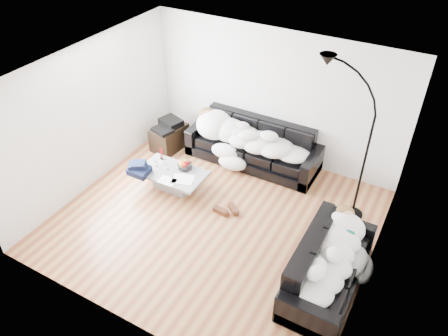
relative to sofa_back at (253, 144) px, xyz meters
The scene contains 24 objects.
ground 1.87m from the sofa_back, 83.69° to the right, with size 5.00×5.00×0.00m, color brown.
wall_back 1.00m from the sofa_back, 65.60° to the left, with size 5.00×0.02×2.60m, color silver.
wall_left 3.05m from the sofa_back, 141.81° to the right, with size 0.02×4.50×2.60m, color silver.
wall_right 3.37m from the sofa_back, 33.83° to the right, with size 0.02×4.50×2.60m, color silver.
ceiling 2.84m from the sofa_back, 83.69° to the right, with size 5.00×5.00×0.00m, color white.
sofa_back is the anchor object (origin of this frame).
sofa_right 3.13m from the sofa_back, 43.84° to the right, with size 1.95×0.84×0.79m, color black.
sleeper_back 0.22m from the sofa_back, 90.00° to the right, with size 2.21×0.76×0.44m, color white, non-canonical shape.
sleeper_right 3.13m from the sofa_back, 43.84° to the right, with size 1.67×0.71×0.41m, color white, non-canonical shape.
teal_cushion 2.71m from the sofa_back, 35.43° to the right, with size 0.36×0.30×0.20m, color #0B514A.
coffee_table 1.71m from the sofa_back, 122.71° to the right, with size 1.21×0.71×0.35m, color #939699.
fruit_bowl 1.45m from the sofa_back, 122.57° to the right, with size 0.26×0.26×0.16m, color white.
wine_glass_a 1.74m from the sofa_back, 132.29° to the right, with size 0.07×0.07×0.17m, color white.
wine_glass_b 1.90m from the sofa_back, 131.77° to the right, with size 0.07×0.07×0.16m, color white.
wine_glass_c 1.74m from the sofa_back, 125.90° to the right, with size 0.07×0.07×0.17m, color white.
candle_left 1.79m from the sofa_back, 138.27° to the right, with size 0.04×0.04×0.24m, color maroon.
candle_right 1.76m from the sofa_back, 137.25° to the right, with size 0.05×0.05×0.25m, color maroon.
newspaper_a 1.64m from the sofa_back, 112.49° to the right, with size 0.38×0.29×0.01m, color silver.
newspaper_b 1.89m from the sofa_back, 116.51° to the right, with size 0.31×0.22×0.01m, color silver.
navy_jacket 2.22m from the sofa_back, 129.72° to the right, with size 0.40×0.33×0.20m, color black, non-canonical shape.
shoes 1.61m from the sofa_back, 80.08° to the right, with size 0.45×0.33×0.10m, color #472311, non-canonical shape.
av_cabinet 1.77m from the sofa_back, 167.70° to the right, with size 0.50×0.72×0.50m, color black.
stereo 1.77m from the sofa_back, 167.70° to the right, with size 0.44×0.34×0.13m, color black.
floor_lamp 2.37m from the sofa_back, 14.10° to the right, with size 0.87×0.35×2.38m, color black, non-canonical shape.
Camera 1 is at (2.75, -4.63, 5.11)m, focal length 35.00 mm.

